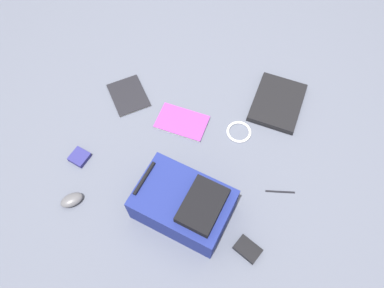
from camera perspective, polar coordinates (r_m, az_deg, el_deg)
ground_plane at (r=1.96m, az=-0.39°, el=1.15°), size 3.99×3.99×0.00m
backpack at (r=1.70m, az=-1.18°, el=-9.30°), size 0.33×0.45×0.22m
laptop at (r=2.11m, az=13.03°, el=6.26°), size 0.34×0.26×0.03m
book_manual at (r=2.13m, az=-9.75°, el=7.38°), size 0.30×0.30×0.01m
book_red at (r=2.00m, az=-1.57°, el=3.40°), size 0.17×0.27×0.01m
computer_mouse at (r=1.88m, az=-18.02°, el=-8.20°), size 0.12×0.12×0.04m
cable_coil at (r=1.98m, az=7.23°, el=1.87°), size 0.13×0.13×0.01m
power_brick at (r=1.75m, az=8.56°, el=-15.72°), size 0.11×0.13×0.03m
pen_black at (r=1.87m, az=13.41°, el=-7.11°), size 0.05×0.14×0.01m
earbud_pouch at (r=1.97m, az=-16.91°, el=-1.94°), size 0.10×0.10×0.03m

